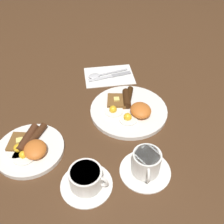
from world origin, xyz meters
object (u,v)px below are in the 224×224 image
object	(u,v)px
teacup_near	(146,165)
breakfast_plate_near	(129,109)
breakfast_plate_far	(30,148)
teacup_far	(86,179)
spoon	(98,75)
knife	(112,76)

from	to	relation	value
teacup_near	breakfast_plate_near	bearing A→B (deg)	-7.75
breakfast_plate_far	teacup_near	size ratio (longest dim) A/B	1.41
teacup_far	spoon	bearing A→B (deg)	-16.75
breakfast_plate_near	spoon	size ratio (longest dim) A/B	1.56
breakfast_plate_far	knife	xyz separation A→B (m)	(0.32, -0.36, -0.01)
teacup_far	spoon	size ratio (longest dim) A/B	0.82
knife	breakfast_plate_far	bearing A→B (deg)	38.01
breakfast_plate_near	teacup_near	world-z (taller)	teacup_near
spoon	knife	bearing A→B (deg)	156.13
breakfast_plate_near	knife	bearing A→B (deg)	-0.03
breakfast_plate_near	teacup_near	size ratio (longest dim) A/B	1.85
teacup_near	spoon	xyz separation A→B (m)	(0.51, 0.02, -0.03)
breakfast_plate_near	knife	xyz separation A→B (m)	(0.23, -0.00, -0.01)
knife	spoon	bearing A→B (deg)	-22.28
breakfast_plate_far	knife	world-z (taller)	breakfast_plate_far
teacup_far	teacup_near	bearing A→B (deg)	-90.44
teacup_near	teacup_far	size ratio (longest dim) A/B	1.02
teacup_far	knife	xyz separation A→B (m)	(0.49, -0.21, -0.02)
breakfast_plate_far	teacup_far	world-z (taller)	teacup_far
breakfast_plate_far	teacup_near	bearing A→B (deg)	-117.70
breakfast_plate_near	breakfast_plate_far	size ratio (longest dim) A/B	1.31
teacup_near	teacup_far	xyz separation A→B (m)	(0.00, 0.17, -0.01)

